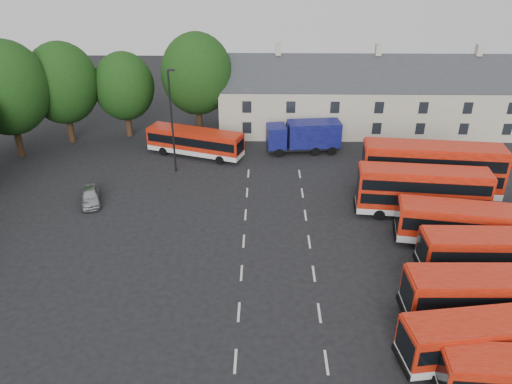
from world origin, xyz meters
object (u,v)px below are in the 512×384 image
silver_car (90,196)px  box_truck (304,135)px  bus_dd_south (422,190)px  lamppost (172,119)px

silver_car → box_truck: bearing=11.7°
bus_dd_south → silver_car: 27.99m
bus_dd_south → silver_car: size_ratio=2.72×
bus_dd_south → silver_car: (-27.88, 1.73, -1.75)m
box_truck → lamppost: lamppost is taller
lamppost → bus_dd_south: bearing=-21.2°
box_truck → lamppost: (-12.92, -5.03, 3.49)m
box_truck → silver_car: size_ratio=2.04×
silver_car → lamppost: size_ratio=0.38×
bus_dd_south → lamppost: (-21.49, 8.33, 2.97)m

